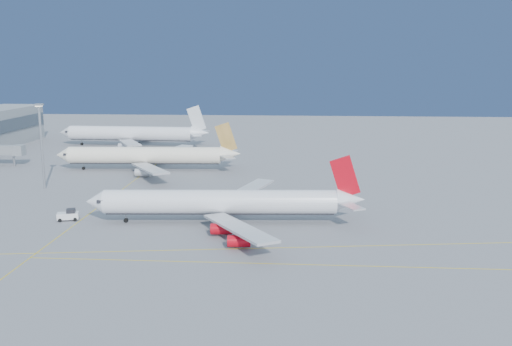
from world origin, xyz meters
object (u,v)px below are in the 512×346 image
object	(u,v)px
light_mast	(41,139)
airliner_virgin	(226,202)
pushback_tug	(69,215)
airliner_third	(134,134)
airliner_etihad	(149,156)

from	to	relation	value
light_mast	airliner_virgin	bearing A→B (deg)	-28.75
airliner_virgin	pushback_tug	xyz separation A→B (m)	(-34.47, -0.62, -3.27)
airliner_third	airliner_etihad	bearing A→B (deg)	-67.16
light_mast	airliner_etihad	bearing A→B (deg)	52.59
airliner_virgin	airliner_third	size ratio (longest dim) A/B	0.96
pushback_tug	airliner_third	bearing A→B (deg)	82.51
airliner_etihad	light_mast	xyz separation A→B (m)	(-21.52, -28.14, 8.87)
airliner_virgin	pushback_tug	size ratio (longest dim) A/B	12.12
airliner_virgin	light_mast	xyz separation A→B (m)	(-53.14, 29.16, 9.09)
airliner_virgin	light_mast	bearing A→B (deg)	147.53
pushback_tug	light_mast	xyz separation A→B (m)	(-18.66, 29.77, 12.36)
airliner_third	pushback_tug	bearing A→B (deg)	-79.46
airliner_virgin	pushback_tug	bearing A→B (deg)	177.31
airliner_virgin	airliner_third	bearing A→B (deg)	111.54
airliner_virgin	light_mast	size ratio (longest dim) A/B	2.61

